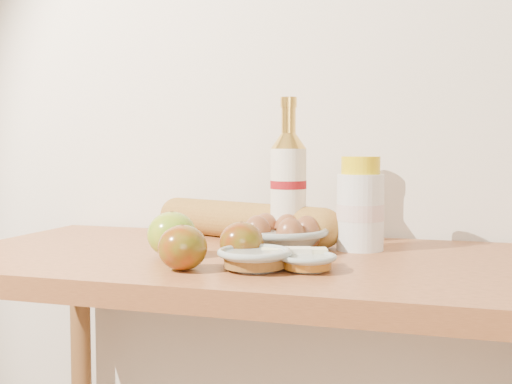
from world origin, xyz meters
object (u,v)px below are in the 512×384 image
Objects in this scene: table at (261,320)px; bourbon_bottle at (288,186)px; baguette at (243,221)px; egg_bowl at (279,236)px; cream_bottle at (360,207)px.

table is 3.97× the size of bourbon_bottle.
baguette reaches higher than table.
egg_bowl is at bearing -104.19° from bourbon_bottle.
table is at bearing -112.44° from bourbon_bottle.
bourbon_bottle reaches higher than cream_bottle.
baguette is (-0.10, 0.19, 0.16)m from table.
table is 0.28m from bourbon_bottle.
bourbon_bottle reaches higher than egg_bowl.
cream_bottle reaches higher than baguette.
table is 2.47× the size of baguette.
cream_bottle is 0.17m from egg_bowl.
cream_bottle is 0.38× the size of baguette.
bourbon_bottle reaches higher than baguette.
table is 0.29m from cream_bottle.
cream_bottle is (0.15, -0.01, -0.04)m from bourbon_bottle.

